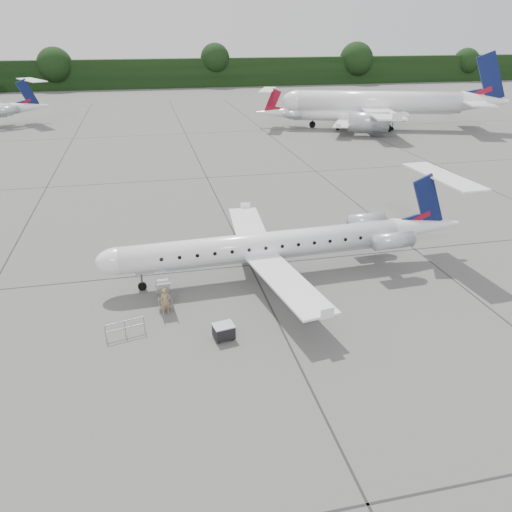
{
  "coord_description": "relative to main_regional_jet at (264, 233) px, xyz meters",
  "views": [
    {
      "loc": [
        -10.07,
        -26.44,
        16.15
      ],
      "look_at": [
        -3.46,
        3.02,
        2.3
      ],
      "focal_mm": 35.0,
      "sensor_mm": 36.0,
      "label": 1
    }
  ],
  "objects": [
    {
      "name": "baggage_cart",
      "position": [
        -4.09,
        -7.28,
        -2.76
      ],
      "size": [
        1.26,
        1.09,
        0.97
      ],
      "primitive_type": null,
      "rotation": [
        0.0,
        0.0,
        0.18
      ],
      "color": "black",
      "rests_on": "ground"
    },
    {
      "name": "bg_regional_right",
      "position": [
        26.69,
        52.05,
        0.03
      ],
      "size": [
        29.79,
        25.81,
        6.55
      ],
      "primitive_type": null,
      "rotation": [
        0.0,
        0.0,
        2.77
      ],
      "color": "white",
      "rests_on": "ground"
    },
    {
      "name": "treeline",
      "position": [
        2.53,
        125.45,
        0.75
      ],
      "size": [
        260.0,
        4.0,
        8.0
      ],
      "primitive_type": "cube",
      "color": "black",
      "rests_on": "ground"
    },
    {
      "name": "airstair",
      "position": [
        -7.19,
        -2.47,
        -2.23
      ],
      "size": [
        0.95,
        2.46,
        2.04
      ],
      "primitive_type": null,
      "rotation": [
        0.0,
        0.0,
        0.04
      ],
      "color": "white",
      "rests_on": "ground"
    },
    {
      "name": "safety_railing",
      "position": [
        -9.56,
        -5.78,
        -2.75
      ],
      "size": [
        2.16,
        0.59,
        1.0
      ],
      "primitive_type": null,
      "rotation": [
        0.0,
        0.0,
        0.23
      ],
      "color": "#92949A",
      "rests_on": "ground"
    },
    {
      "name": "passenger",
      "position": [
        -7.13,
        -3.83,
        -2.35
      ],
      "size": [
        0.72,
        0.54,
        1.79
      ],
      "primitive_type": "imported",
      "rotation": [
        0.0,
        0.0,
        0.18
      ],
      "color": "#91734F",
      "rests_on": "ground"
    },
    {
      "name": "bg_narrowbody",
      "position": [
        32.44,
        51.13,
        3.07
      ],
      "size": [
        41.28,
        34.94,
        12.63
      ],
      "primitive_type": null,
      "rotation": [
        0.0,
        0.0,
        -0.31
      ],
      "color": "white",
      "rests_on": "ground"
    },
    {
      "name": "ground",
      "position": [
        2.53,
        -4.55,
        -3.25
      ],
      "size": [
        320.0,
        320.0,
        0.0
      ],
      "primitive_type": "plane",
      "color": "#575754",
      "rests_on": "ground"
    },
    {
      "name": "main_regional_jet",
      "position": [
        0.0,
        0.0,
        0.0
      ],
      "size": [
        26.08,
        19.28,
        6.5
      ],
      "primitive_type": null,
      "rotation": [
        0.0,
        0.0,
        0.04
      ],
      "color": "white",
      "rests_on": "ground"
    }
  ]
}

